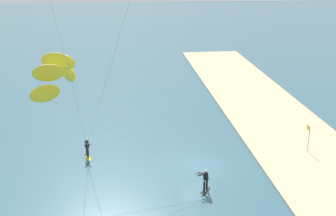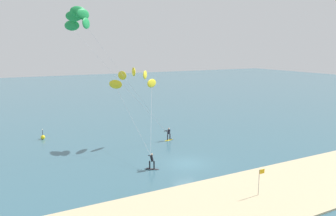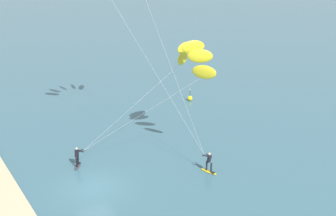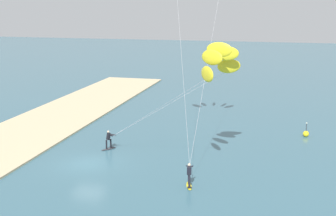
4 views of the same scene
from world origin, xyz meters
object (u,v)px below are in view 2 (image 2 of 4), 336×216
kitesurfer_nearshore (134,80)px  kitesurfer_mid_water (83,24)px  beach_flag (260,177)px  marker_buoy (43,137)px

kitesurfer_nearshore → kitesurfer_mid_water: kitesurfer_mid_water is taller
kitesurfer_nearshore → beach_flag: kitesurfer_nearshore is taller
kitesurfer_nearshore → beach_flag: 20.27m
kitesurfer_nearshore → kitesurfer_mid_water: bearing=-159.2°
marker_buoy → beach_flag: (13.45, -26.36, 1.41)m
kitesurfer_nearshore → marker_buoy: (-10.26, 7.37, -7.73)m
marker_buoy → beach_flag: size_ratio=0.63×
kitesurfer_nearshore → beach_flag: (3.19, -18.99, -6.33)m
beach_flag → marker_buoy: bearing=117.0°
kitesurfer_mid_water → kitesurfer_nearshore: bearing=20.8°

